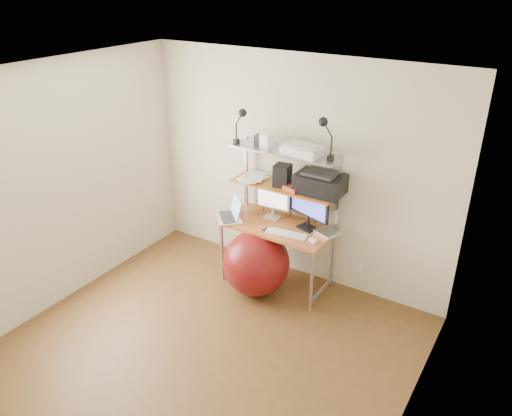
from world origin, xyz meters
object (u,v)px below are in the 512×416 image
at_px(printer, 320,183).
at_px(monitor_silver, 273,199).
at_px(laptop, 232,214).
at_px(exercise_ball, 256,263).
at_px(monitor_black, 309,205).

bearing_deg(printer, monitor_silver, -176.21).
distance_m(laptop, printer, 1.06).
bearing_deg(exercise_ball, printer, 40.82).
height_order(laptop, exercise_ball, laptop).
bearing_deg(monitor_black, monitor_silver, -163.62).
xyz_separation_m(monitor_black, exercise_ball, (-0.41, -0.38, -0.65)).
height_order(monitor_black, exercise_ball, monitor_black).
xyz_separation_m(monitor_silver, monitor_black, (0.44, -0.01, 0.04)).
distance_m(monitor_silver, exercise_ball, 0.72).
xyz_separation_m(printer, exercise_ball, (-0.50, -0.43, -0.90)).
distance_m(monitor_black, exercise_ball, 0.85).
bearing_deg(exercise_ball, monitor_black, 43.34).
height_order(laptop, printer, printer).
relative_size(laptop, exercise_ball, 0.65).
bearing_deg(monitor_black, laptop, -145.57).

